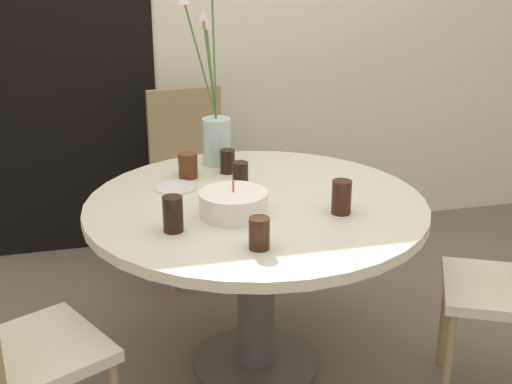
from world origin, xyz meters
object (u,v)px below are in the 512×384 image
object	(u,v)px
chair_left_flank	(191,170)
drink_glass_3	(227,161)
drink_glass_0	(341,197)
drink_glass_2	(173,214)
chair_near_front	(8,339)
drink_glass_1	(188,166)
birthday_cake	(233,203)
flower_vase	(214,115)
drink_glass_5	(259,233)
drink_glass_4	(240,174)
side_plate	(176,188)

from	to	relation	value
chair_left_flank	drink_glass_3	bearing A→B (deg)	-89.98
drink_glass_0	drink_glass_2	world-z (taller)	drink_glass_2
chair_near_front	drink_glass_1	size ratio (longest dim) A/B	9.02
chair_near_front	drink_glass_3	xyz separation A→B (m)	(0.85, 0.80, 0.24)
birthday_cake	flower_vase	world-z (taller)	flower_vase
drink_glass_0	drink_glass_5	xyz separation A→B (m)	(-0.36, -0.22, -0.01)
drink_glass_3	drink_glass_4	xyz separation A→B (m)	(0.02, -0.17, -0.00)
chair_near_front	flower_vase	bearing A→B (deg)	-68.21
flower_vase	drink_glass_0	world-z (taller)	flower_vase
chair_left_flank	chair_near_front	bearing A→B (deg)	-124.33
chair_near_front	birthday_cake	distance (m)	0.88
flower_vase	drink_glass_1	world-z (taller)	flower_vase
drink_glass_2	drink_glass_5	distance (m)	0.32
drink_glass_3	chair_left_flank	bearing A→B (deg)	95.44
drink_glass_1	drink_glass_5	distance (m)	0.75
chair_near_front	drink_glass_4	distance (m)	1.10
drink_glass_0	drink_glass_1	distance (m)	0.70
chair_left_flank	drink_glass_2	size ratio (longest dim) A/B	7.50
drink_glass_2	drink_glass_4	world-z (taller)	drink_glass_2
drink_glass_1	drink_glass_2	world-z (taller)	drink_glass_2
drink_glass_4	drink_glass_5	size ratio (longest dim) A/B	0.95
side_plate	drink_glass_0	bearing A→B (deg)	-36.06
birthday_cake	drink_glass_0	size ratio (longest dim) A/B	2.00
birthday_cake	drink_glass_2	distance (m)	0.25
side_plate	drink_glass_0	distance (m)	0.68
side_plate	drink_glass_1	size ratio (longest dim) A/B	1.58
drink_glass_3	drink_glass_5	size ratio (longest dim) A/B	0.95
side_plate	drink_glass_2	size ratio (longest dim) A/B	1.31
drink_glass_0	drink_glass_1	xyz separation A→B (m)	(-0.48, 0.52, -0.01)
chair_near_front	drink_glass_5	distance (m)	0.83
drink_glass_1	drink_glass_5	world-z (taller)	drink_glass_5
birthday_cake	drink_glass_3	size ratio (longest dim) A/B	2.46
chair_left_flank	drink_glass_1	size ratio (longest dim) A/B	9.02
drink_glass_0	drink_glass_2	xyz separation A→B (m)	(-0.61, -0.01, 0.00)
drink_glass_1	drink_glass_3	xyz separation A→B (m)	(0.17, 0.02, -0.00)
chair_left_flank	drink_glass_3	xyz separation A→B (m)	(0.06, -0.63, 0.24)
drink_glass_4	birthday_cake	bearing A→B (deg)	-107.68
drink_glass_2	drink_glass_4	distance (m)	0.49
side_plate	chair_near_front	bearing A→B (deg)	-132.68
drink_glass_4	flower_vase	bearing A→B (deg)	98.79
flower_vase	chair_near_front	bearing A→B (deg)	-131.45
chair_near_front	drink_glass_4	size ratio (longest dim) A/B	9.32
side_plate	drink_glass_5	bearing A→B (deg)	-73.40
birthday_cake	drink_glass_0	world-z (taller)	birthday_cake
birthday_cake	drink_glass_5	size ratio (longest dim) A/B	2.33
side_plate	drink_glass_5	xyz separation A→B (m)	(0.18, -0.62, 0.05)
chair_near_front	drink_glass_3	world-z (taller)	chair_near_front
drink_glass_5	drink_glass_2	bearing A→B (deg)	140.27
flower_vase	drink_glass_3	bearing A→B (deg)	-76.16
drink_glass_3	drink_glass_5	xyz separation A→B (m)	(-0.06, -0.76, 0.00)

